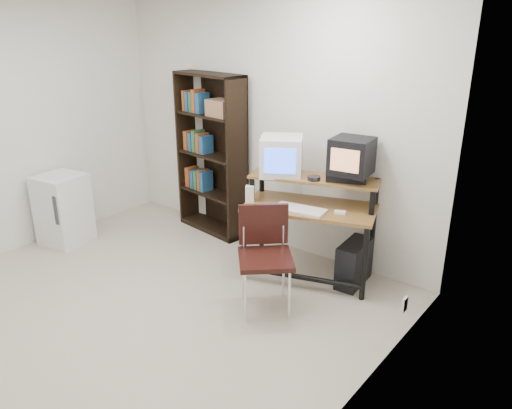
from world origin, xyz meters
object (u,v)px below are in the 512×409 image
Objects in this scene: crt_tv at (352,156)px; crt_monitor at (281,156)px; school_chair at (265,247)px; bookshelf at (213,153)px; computer_desk at (310,210)px; mini_fridge at (63,209)px; pc_tower at (354,263)px.

crt_monitor is at bearing -170.56° from crt_tv.
school_chair is (0.33, -0.69, -0.60)m from crt_monitor.
crt_monitor is at bearing -6.83° from bookshelf.
computer_desk reaches higher than mini_fridge.
pc_tower is 0.25× the size of bookshelf.
crt_monitor is (-0.35, 0.00, 0.46)m from computer_desk.
crt_tv is 0.50× the size of mini_fridge.
school_chair is at bearing -110.14° from computer_desk.
mini_fridge is at bearing -163.83° from pc_tower.
pc_tower is at bearing -22.03° from crt_monitor.
school_chair is 2.58m from mini_fridge.
computer_desk is 0.65m from pc_tower.
bookshelf is at bearing 170.25° from pc_tower.
pc_tower is (0.77, 0.13, -0.94)m from crt_monitor.
crt_monitor reaches higher than computer_desk.
computer_desk is 0.73× the size of bookshelf.
bookshelf is at bearing 42.36° from mini_fridge.
bookshelf is at bearing 103.88° from school_chair.
crt_tv is 0.21× the size of bookshelf.
school_chair reaches higher than pc_tower.
computer_desk is 2.98× the size of pc_tower.
crt_tv is 0.87× the size of pc_tower.
crt_monitor is at bearing 160.82° from computer_desk.
crt_monitor is at bearing -175.21° from pc_tower.
crt_tv is at bearing 4.23° from bookshelf.
pc_tower is (0.13, -0.06, -1.00)m from crt_tv.
crt_tv is at bearing 15.55° from computer_desk.
crt_tv is at bearing 14.23° from mini_fridge.
computer_desk is 2.78m from mini_fridge.
crt_tv is 1.02m from pc_tower.
pc_tower is 0.58× the size of mini_fridge.
school_chair is 1.83m from bookshelf.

